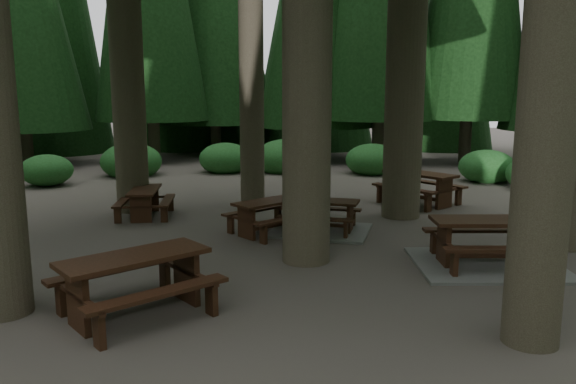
% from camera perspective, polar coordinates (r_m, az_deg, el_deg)
% --- Properties ---
extents(ground, '(80.00, 80.00, 0.00)m').
position_cam_1_polar(ground, '(10.04, -2.90, -7.02)').
color(ground, '#524842').
rests_on(ground, ground).
extents(picnic_table_a, '(2.81, 2.49, 0.83)m').
position_cam_1_polar(picnic_table_a, '(10.27, 19.63, -5.55)').
color(picnic_table_a, gray).
rests_on(picnic_table_a, ground).
extents(picnic_table_b, '(1.67, 1.87, 0.68)m').
position_cam_1_polar(picnic_table_b, '(13.82, -14.34, -0.63)').
color(picnic_table_b, black).
rests_on(picnic_table_b, ground).
extents(picnic_table_c, '(2.13, 1.79, 0.69)m').
position_cam_1_polar(picnic_table_c, '(12.04, 3.29, -3.00)').
color(picnic_table_c, gray).
rests_on(picnic_table_c, ground).
extents(picnic_table_d, '(2.52, 2.46, 0.85)m').
position_cam_1_polar(picnic_table_d, '(15.33, 13.20, 0.89)').
color(picnic_table_d, black).
rests_on(picnic_table_d, ground).
extents(picnic_table_e, '(2.42, 2.48, 0.84)m').
position_cam_1_polar(picnic_table_e, '(7.81, -15.27, -8.17)').
color(picnic_table_e, black).
rests_on(picnic_table_e, ground).
extents(picnic_table_f, '(2.04, 2.11, 0.71)m').
position_cam_1_polar(picnic_table_f, '(11.84, -1.73, -1.98)').
color(picnic_table_f, black).
rests_on(picnic_table_f, ground).
extents(shrub_ring, '(23.86, 24.64, 1.49)m').
position_cam_1_polar(shrub_ring, '(10.49, 1.86, -3.98)').
color(shrub_ring, '#256020').
rests_on(shrub_ring, ground).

